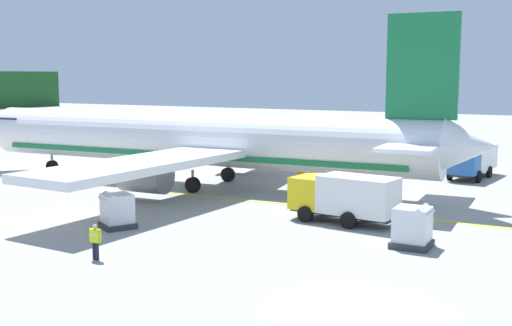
{
  "coord_description": "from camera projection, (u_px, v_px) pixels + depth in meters",
  "views": [
    {
      "loc": [
        -20.5,
        -7.0,
        8.1
      ],
      "look_at": [
        17.49,
        13.72,
        2.23
      ],
      "focal_mm": 45.36,
      "sensor_mm": 36.0,
      "label": 1
    }
  ],
  "objects": [
    {
      "name": "service_truck_fuel",
      "position": [
        473.0,
        160.0,
        51.4
      ],
      "size": [
        6.84,
        2.91,
        2.5
      ],
      "color": "#2659A5",
      "rests_on": "ground"
    },
    {
      "name": "crew_loader_right",
      "position": [
        300.0,
        172.0,
        47.58
      ],
      "size": [
        0.25,
        0.63,
        1.77
      ],
      "color": "#191E33",
      "rests_on": "ground"
    },
    {
      "name": "service_truck_pushback",
      "position": [
        344.0,
        196.0,
        35.61
      ],
      "size": [
        2.93,
        6.16,
        2.67
      ],
      "color": "yellow",
      "rests_on": "ground"
    },
    {
      "name": "airliner_foreground",
      "position": [
        200.0,
        140.0,
        47.25
      ],
      "size": [
        34.65,
        41.72,
        11.9
      ],
      "color": "white",
      "rests_on": "ground"
    },
    {
      "name": "apron_guide_line",
      "position": [
        229.0,
        199.0,
        42.79
      ],
      "size": [
        0.3,
        60.0,
        0.01
      ],
      "primitive_type": "cube",
      "color": "yellow",
      "rests_on": "ground"
    },
    {
      "name": "crew_marshaller",
      "position": [
        95.0,
        239.0,
        28.48
      ],
      "size": [
        0.27,
        0.63,
        1.6
      ],
      "color": "#191E33",
      "rests_on": "ground"
    },
    {
      "name": "cargo_container_near",
      "position": [
        413.0,
        227.0,
        30.58
      ],
      "size": [
        1.83,
        1.83,
        2.06
      ],
      "color": "#333338",
      "rests_on": "ground"
    },
    {
      "name": "crew_loader_left",
      "position": [
        311.0,
        178.0,
        44.99
      ],
      "size": [
        0.63,
        0.27,
        1.7
      ],
      "color": "#191E33",
      "rests_on": "ground"
    },
    {
      "name": "cargo_container_mid",
      "position": [
        117.0,
        211.0,
        34.45
      ],
      "size": [
        2.26,
        2.26,
        1.95
      ],
      "color": "#333338",
      "rests_on": "ground"
    }
  ]
}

